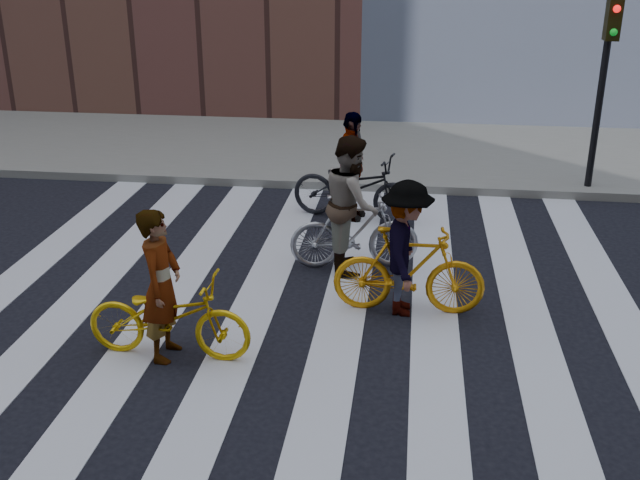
% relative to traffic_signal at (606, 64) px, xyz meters
% --- Properties ---
extents(ground, '(100.00, 100.00, 0.00)m').
position_rel_traffic_signal_xyz_m(ground, '(-4.40, -5.32, -2.28)').
color(ground, black).
rests_on(ground, ground).
extents(sidewalk_far, '(100.00, 5.00, 0.15)m').
position_rel_traffic_signal_xyz_m(sidewalk_far, '(-4.40, 2.18, -2.20)').
color(sidewalk_far, gray).
rests_on(sidewalk_far, ground).
extents(zebra_crosswalk, '(8.25, 10.00, 0.01)m').
position_rel_traffic_signal_xyz_m(zebra_crosswalk, '(-4.40, -5.32, -2.27)').
color(zebra_crosswalk, silver).
rests_on(zebra_crosswalk, ground).
extents(traffic_signal, '(0.22, 0.42, 3.33)m').
position_rel_traffic_signal_xyz_m(traffic_signal, '(0.00, 0.00, 0.00)').
color(traffic_signal, black).
rests_on(traffic_signal, ground).
extents(bike_yellow_left, '(1.81, 0.68, 0.94)m').
position_rel_traffic_signal_xyz_m(bike_yellow_left, '(-5.60, -6.24, -1.81)').
color(bike_yellow_left, '#E2AF0C').
rests_on(bike_yellow_left, ground).
extents(bike_silver_mid, '(1.81, 0.77, 1.05)m').
position_rel_traffic_signal_xyz_m(bike_silver_mid, '(-3.83, -3.65, -1.75)').
color(bike_silver_mid, '#999AA2').
rests_on(bike_silver_mid, ground).
extents(bike_yellow_right, '(1.81, 0.52, 1.09)m').
position_rel_traffic_signal_xyz_m(bike_yellow_right, '(-3.08, -4.88, -1.74)').
color(bike_yellow_right, orange).
rests_on(bike_yellow_right, ground).
extents(bike_dark_rear, '(2.15, 1.15, 1.07)m').
position_rel_traffic_signal_xyz_m(bike_dark_rear, '(-4.01, -1.72, -1.74)').
color(bike_dark_rear, black).
rests_on(bike_dark_rear, ground).
extents(rider_left, '(0.42, 0.63, 1.68)m').
position_rel_traffic_signal_xyz_m(rider_left, '(-5.65, -6.24, -1.44)').
color(rider_left, slate).
rests_on(rider_left, ground).
extents(rider_mid, '(0.84, 1.00, 1.85)m').
position_rel_traffic_signal_xyz_m(rider_mid, '(-3.88, -3.65, -1.35)').
color(rider_mid, slate).
rests_on(rider_mid, ground).
extents(rider_right, '(0.62, 1.07, 1.65)m').
position_rel_traffic_signal_xyz_m(rider_right, '(-3.13, -4.88, -1.46)').
color(rider_right, slate).
rests_on(rider_right, ground).
extents(rider_rear, '(0.64, 1.09, 1.74)m').
position_rel_traffic_signal_xyz_m(rider_rear, '(-4.06, -1.72, -1.41)').
color(rider_rear, slate).
rests_on(rider_rear, ground).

